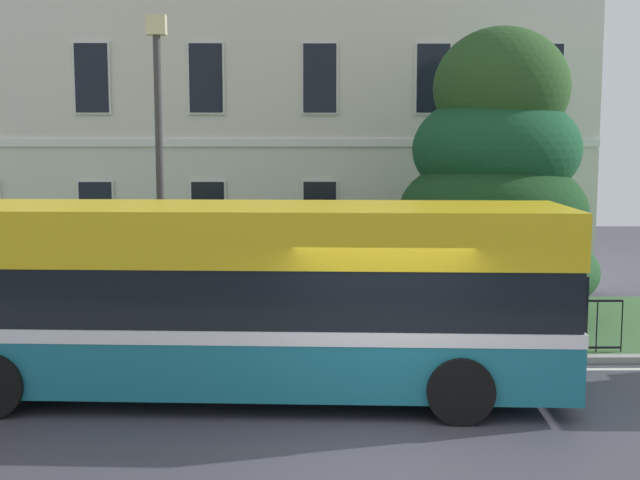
# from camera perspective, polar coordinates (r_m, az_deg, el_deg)

# --- Properties ---
(ground_plane) EXTENTS (60.00, 56.00, 0.18)m
(ground_plane) POSITION_cam_1_polar(r_m,az_deg,el_deg) (12.08, 4.26, -12.35)
(ground_plane) COLOR #403F4B
(georgian_townhouse) EXTENTS (17.76, 9.56, 13.84)m
(georgian_townhouse) POSITION_cam_1_polar(r_m,az_deg,el_deg) (26.27, -3.41, 13.64)
(georgian_townhouse) COLOR silver
(georgian_townhouse) RESTS_ON ground_plane
(iron_verge_railing) EXTENTS (13.80, 0.04, 0.97)m
(iron_verge_railing) POSITION_cam_1_polar(r_m,az_deg,el_deg) (15.09, -5.23, -5.94)
(iron_verge_railing) COLOR black
(iron_verge_railing) RESTS_ON ground_plane
(evergreen_tree) EXTENTS (5.18, 5.18, 6.34)m
(evergreen_tree) POSITION_cam_1_polar(r_m,az_deg,el_deg) (18.39, 11.62, 2.54)
(evergreen_tree) COLOR #423328
(evergreen_tree) RESTS_ON ground_plane
(single_decker_bus) EXTENTS (10.31, 3.14, 2.98)m
(single_decker_bus) POSITION_cam_1_polar(r_m,az_deg,el_deg) (12.85, -5.86, -3.86)
(single_decker_bus) COLOR #1B6E80
(single_decker_bus) RESTS_ON ground_plane
(street_lamp_post) EXTENTS (0.36, 0.24, 6.14)m
(street_lamp_post) POSITION_cam_1_polar(r_m,az_deg,el_deg) (15.79, -11.06, 5.69)
(street_lamp_post) COLOR #333338
(street_lamp_post) RESTS_ON ground_plane
(litter_bin) EXTENTS (0.56, 0.56, 1.23)m
(litter_bin) POSITION_cam_1_polar(r_m,az_deg,el_deg) (15.84, -2.51, -4.88)
(litter_bin) COLOR #4C4742
(litter_bin) RESTS_ON ground_plane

